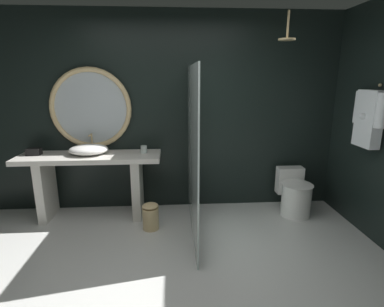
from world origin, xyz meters
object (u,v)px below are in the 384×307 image
tissue_box (34,152)px  rain_shower_head (287,37)px  vessel_sink (89,149)px  toilet (294,195)px  tumbler_cup (144,149)px  waste_bin (151,216)px  round_wall_mirror (91,108)px  hanging_bathrobe (369,116)px

tissue_box → rain_shower_head: (3.05, -0.19, 1.35)m
vessel_sink → tissue_box: size_ratio=2.98×
tissue_box → toilet: 3.39m
tumbler_cup → rain_shower_head: size_ratio=0.30×
tumbler_cup → tissue_box: tumbler_cup is taller
rain_shower_head → toilet: rain_shower_head is taller
rain_shower_head → waste_bin: rain_shower_head is taller
round_wall_mirror → toilet: 2.89m
round_wall_mirror → rain_shower_head: 2.53m
tissue_box → waste_bin: (1.45, -0.44, -0.71)m
vessel_sink → rain_shower_head: (2.37, -0.18, 1.33)m
tissue_box → hanging_bathrobe: size_ratio=0.24×
rain_shower_head → waste_bin: (-1.60, -0.25, -2.06)m
vessel_sink → hanging_bathrobe: bearing=-11.3°
tissue_box → round_wall_mirror: 0.88m
tissue_box → waste_bin: 1.67m
tumbler_cup → toilet: tumbler_cup is taller
hanging_bathrobe → waste_bin: size_ratio=2.10×
vessel_sink → tissue_box: bearing=178.9°
rain_shower_head → toilet: size_ratio=0.55×
hanging_bathrobe → waste_bin: 2.69m
vessel_sink → round_wall_mirror: 0.53m
vessel_sink → hanging_bathrobe: size_ratio=0.71×
waste_bin → vessel_sink: bearing=151.4°
vessel_sink → round_wall_mirror: (0.01, 0.22, 0.49)m
vessel_sink → round_wall_mirror: bearing=87.1°
tissue_box → waste_bin: tissue_box is taller
toilet → waste_bin: bearing=-170.9°
vessel_sink → round_wall_mirror: round_wall_mirror is taller
round_wall_mirror → rain_shower_head: size_ratio=3.24×
vessel_sink → rain_shower_head: 2.72m
hanging_bathrobe → toilet: hanging_bathrobe is taller
round_wall_mirror → waste_bin: size_ratio=3.20×
vessel_sink → tumbler_cup: bearing=2.1°
tumbler_cup → waste_bin: tumbler_cup is taller
vessel_sink → tumbler_cup: 0.68m
tissue_box → toilet: (3.33, -0.13, -0.61)m
rain_shower_head → round_wall_mirror: bearing=170.6°
vessel_sink → round_wall_mirror: size_ratio=0.47×
hanging_bathrobe → round_wall_mirror: bearing=165.0°
waste_bin → toilet: bearing=9.1°
tissue_box → hanging_bathrobe: 3.93m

